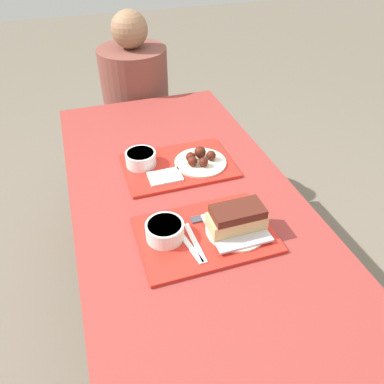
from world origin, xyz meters
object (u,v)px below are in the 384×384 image
(tray_near, at_px, (205,235))
(bowl_coleslaw_near, at_px, (165,230))
(brisket_sandwich_plate, at_px, (237,221))
(tray_far, at_px, (179,165))
(bowl_coleslaw_far, at_px, (141,158))
(wings_plate_far, at_px, (200,160))
(person_seated_across, at_px, (135,90))

(tray_near, xyz_separation_m, bowl_coleslaw_near, (-0.12, 0.02, 0.04))
(bowl_coleslaw_near, bearing_deg, brisket_sandwich_plate, -10.51)
(tray_far, relative_size, brisket_sandwich_plate, 2.19)
(bowl_coleslaw_far, xyz_separation_m, wings_plate_far, (0.22, -0.06, -0.01))
(tray_far, height_order, bowl_coleslaw_near, bowl_coleslaw_near)
(brisket_sandwich_plate, bearing_deg, tray_far, 99.34)
(bowl_coleslaw_near, distance_m, person_seated_across, 1.25)
(tray_far, distance_m, bowl_coleslaw_far, 0.15)
(tray_near, relative_size, tray_far, 1.00)
(brisket_sandwich_plate, relative_size, wings_plate_far, 0.94)
(person_seated_across, bearing_deg, wings_plate_far, -84.54)
(brisket_sandwich_plate, bearing_deg, bowl_coleslaw_near, 169.49)
(tray_near, xyz_separation_m, brisket_sandwich_plate, (0.10, -0.02, 0.05))
(bowl_coleslaw_near, relative_size, bowl_coleslaw_far, 1.00)
(bowl_coleslaw_far, height_order, person_seated_across, person_seated_across)
(bowl_coleslaw_near, height_order, wings_plate_far, same)
(bowl_coleslaw_far, bearing_deg, brisket_sandwich_plate, -65.58)
(tray_far, relative_size, person_seated_across, 0.58)
(tray_far, xyz_separation_m, bowl_coleslaw_far, (-0.14, 0.04, 0.04))
(tray_far, height_order, wings_plate_far, wings_plate_far)
(bowl_coleslaw_near, bearing_deg, person_seated_across, 83.07)
(tray_far, relative_size, bowl_coleslaw_near, 3.55)
(bowl_coleslaw_far, relative_size, wings_plate_far, 0.58)
(wings_plate_far, distance_m, person_seated_across, 0.89)
(bowl_coleslaw_near, bearing_deg, tray_far, 67.58)
(tray_near, height_order, bowl_coleslaw_far, bowl_coleslaw_far)
(tray_far, bearing_deg, wings_plate_far, -11.82)
(tray_near, xyz_separation_m, wings_plate_far, (0.11, 0.37, 0.02))
(tray_near, bearing_deg, brisket_sandwich_plate, -10.75)
(tray_near, relative_size, bowl_coleslaw_far, 3.55)
(brisket_sandwich_plate, xyz_separation_m, bowl_coleslaw_far, (-0.21, 0.45, -0.01))
(bowl_coleslaw_far, distance_m, person_seated_across, 0.84)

